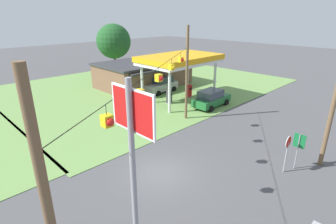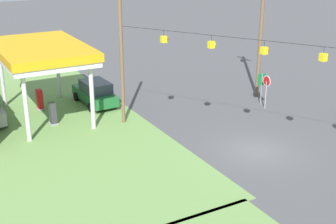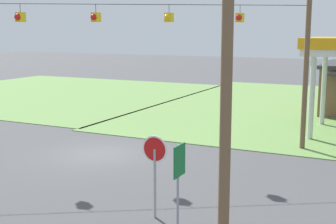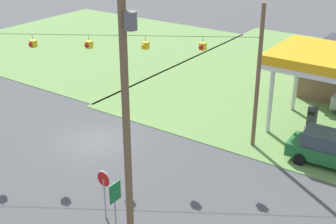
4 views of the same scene
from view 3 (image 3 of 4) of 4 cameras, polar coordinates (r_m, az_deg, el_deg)
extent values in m
plane|color=#4C4C4F|center=(21.41, -8.35, -5.11)|extent=(160.00, 160.00, 0.00)
cube|color=#6B934C|center=(43.50, -13.93, 2.33)|extent=(24.00, 24.00, 0.04)
cylinder|color=silver|center=(24.73, 17.11, 1.59)|extent=(0.28, 0.28, 4.25)
cylinder|color=silver|center=(28.87, 18.44, 2.65)|extent=(0.28, 0.28, 4.25)
cylinder|color=#99999E|center=(13.92, -1.60, -8.73)|extent=(0.08, 0.08, 2.10)
cylinder|color=white|center=(13.62, -1.62, -4.54)|extent=(0.80, 0.03, 0.80)
cylinder|color=red|center=(13.62, -1.62, -4.54)|extent=(0.70, 0.03, 0.70)
cylinder|color=gray|center=(13.23, 1.20, -9.05)|extent=(0.07, 0.07, 2.40)
cube|color=#146B33|center=(12.99, 1.41, -5.95)|extent=(0.04, 0.70, 0.90)
cylinder|color=brown|center=(10.95, 7.30, 11.45)|extent=(0.28, 0.28, 11.61)
cylinder|color=brown|center=(22.38, 16.53, 6.26)|extent=(0.24, 0.24, 8.49)
cylinder|color=black|center=(20.73, -8.82, 12.87)|extent=(16.11, 10.02, 0.02)
cylinder|color=black|center=(21.11, -17.59, 12.00)|extent=(0.02, 0.02, 0.35)
cube|color=yellow|center=(21.10, -17.53, 10.98)|extent=(0.32, 0.32, 0.40)
sphere|color=red|center=(20.98, -17.86, 10.98)|extent=(0.28, 0.28, 0.28)
cylinder|color=black|center=(20.72, -8.80, 12.38)|extent=(0.02, 0.02, 0.35)
cube|color=yellow|center=(20.71, -8.77, 11.35)|extent=(0.32, 0.32, 0.40)
sphere|color=red|center=(20.57, -9.05, 11.35)|extent=(0.28, 0.28, 0.28)
cylinder|color=black|center=(20.81, 0.13, 12.48)|extent=(0.02, 0.02, 0.35)
cube|color=yellow|center=(20.80, 0.13, 11.45)|extent=(0.32, 0.32, 0.40)
sphere|color=yellow|center=(20.65, -0.08, 11.46)|extent=(0.28, 0.28, 0.28)
cylinder|color=black|center=(21.37, 8.78, 12.30)|extent=(0.02, 0.02, 0.35)
cube|color=yellow|center=(21.36, 8.75, 11.30)|extent=(0.32, 0.32, 0.40)
sphere|color=red|center=(21.20, 8.61, 11.31)|extent=(0.28, 0.28, 0.28)
camera|label=1|loc=(22.60, -47.99, 16.35)|focal=28.00mm
camera|label=2|loc=(46.45, -17.24, 17.23)|focal=50.00mm
camera|label=4|loc=(10.09, 134.41, 43.97)|focal=50.00mm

